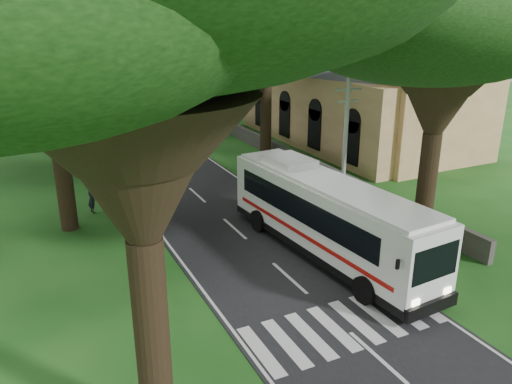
# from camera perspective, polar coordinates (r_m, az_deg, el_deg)

# --- Properties ---
(ground) EXTENTS (140.00, 140.00, 0.00)m
(ground) POSITION_cam_1_polar(r_m,az_deg,el_deg) (20.84, 6.60, -12.18)
(ground) COLOR #184D16
(ground) RESTS_ON ground
(road) EXTENTS (8.00, 120.00, 0.04)m
(road) POSITION_cam_1_polar(r_m,az_deg,el_deg) (42.43, -11.73, 4.15)
(road) COLOR black
(road) RESTS_ON ground
(crosswalk) EXTENTS (8.00, 3.00, 0.01)m
(crosswalk) POSITION_cam_1_polar(r_m,az_deg,el_deg) (19.47, 9.85, -14.87)
(crosswalk) COLOR silver
(crosswalk) RESTS_ON ground
(property_wall) EXTENTS (0.35, 50.00, 1.20)m
(property_wall) POSITION_cam_1_polar(r_m,az_deg,el_deg) (44.35, -0.10, 6.00)
(property_wall) COLOR #383533
(property_wall) RESTS_ON ground
(church) EXTENTS (14.00, 24.00, 11.60)m
(church) POSITION_cam_1_polar(r_m,az_deg,el_deg) (46.10, 11.45, 11.59)
(church) COLOR tan
(church) RESTS_ON ground
(pole_near) EXTENTS (1.60, 0.24, 8.00)m
(pole_near) POSITION_cam_1_polar(r_m,az_deg,el_deg) (26.70, 10.08, 4.58)
(pole_near) COLOR gray
(pole_near) RESTS_ON ground
(pole_mid) EXTENTS (1.60, 0.24, 8.00)m
(pole_mid) POSITION_cam_1_polar(r_m,az_deg,el_deg) (44.11, -5.42, 10.58)
(pole_mid) COLOR gray
(pole_mid) RESTS_ON ground
(pole_far) EXTENTS (1.60, 0.24, 8.00)m
(pole_far) POSITION_cam_1_polar(r_m,az_deg,el_deg) (63.08, -12.07, 12.89)
(pole_far) COLOR gray
(pole_far) RESTS_ON ground
(tree_l_mida) EXTENTS (14.86, 14.86, 14.03)m
(tree_l_mida) POSITION_cam_1_polar(r_m,az_deg,el_deg) (26.88, -23.24, 17.75)
(tree_l_mida) COLOR black
(tree_l_mida) RESTS_ON ground
(tree_l_midb) EXTENTS (15.36, 15.36, 14.71)m
(tree_l_midb) POSITION_cam_1_polar(r_m,az_deg,el_deg) (44.89, -24.32, 18.42)
(tree_l_midb) COLOR black
(tree_l_midb) RESTS_ON ground
(tree_l_far) EXTENTS (16.05, 16.05, 14.90)m
(tree_l_far) POSITION_cam_1_polar(r_m,az_deg,el_deg) (62.84, -26.14, 18.05)
(tree_l_far) COLOR black
(tree_l_far) RESTS_ON ground
(coach_bus) EXTENTS (3.76, 12.98, 3.78)m
(coach_bus) POSITION_cam_1_polar(r_m,az_deg,el_deg) (23.77, 7.98, -2.62)
(coach_bus) COLOR white
(coach_bus) RESTS_ON ground
(distant_car_a) EXTENTS (2.40, 4.23, 1.36)m
(distant_car_a) POSITION_cam_1_polar(r_m,az_deg,el_deg) (50.87, -17.86, 6.94)
(distant_car_a) COLOR #A0A1A5
(distant_car_a) RESTS_ON road
(distant_car_b) EXTENTS (1.98, 4.58, 1.47)m
(distant_car_b) POSITION_cam_1_polar(r_m,az_deg,el_deg) (65.58, -18.00, 9.59)
(distant_car_b) COLOR navy
(distant_car_b) RESTS_ON road
(pedestrian) EXTENTS (0.56, 0.69, 1.62)m
(pedestrian) POSITION_cam_1_polar(r_m,az_deg,el_deg) (30.64, -18.29, -0.79)
(pedestrian) COLOR black
(pedestrian) RESTS_ON ground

